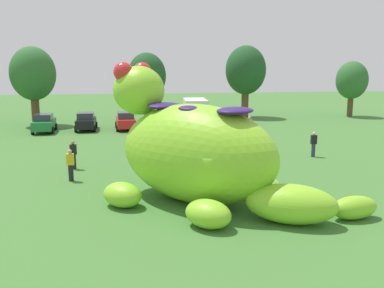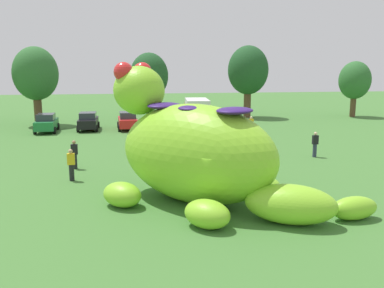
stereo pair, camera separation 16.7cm
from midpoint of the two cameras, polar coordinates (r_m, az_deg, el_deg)
The scene contains 15 objects.
ground_plane at distance 17.49m, azimuth 5.06°, elevation -9.17°, with size 160.00×160.00×0.00m, color #427533.
giant_inflatable_creature at distance 17.90m, azimuth 0.83°, elevation -1.13°, with size 11.26×9.07×6.19m.
car_green at distance 40.26m, azimuth -19.63°, elevation 2.81°, with size 2.07×4.17×1.72m.
car_black at distance 40.38m, azimuth -14.24°, elevation 3.12°, with size 1.98×4.12×1.72m.
car_red at distance 40.00m, azimuth -8.90°, elevation 3.25°, with size 2.11×4.19×1.72m.
box_truck at distance 40.08m, azimuth 0.75°, elevation 4.46°, with size 2.82×6.55×2.95m.
tree_left at distance 45.10m, azimuth -20.99°, elevation 9.14°, with size 4.55×4.55×8.07m.
tree_mid_left at distance 46.44m, azimuth -5.92°, elevation 9.42°, with size 4.28×4.28×7.60m.
tree_centre_left at distance 49.58m, azimuth 7.97°, elevation 10.15°, with size 4.81×4.81×8.53m.
tree_centre at distance 53.55m, azimuth 21.96°, elevation 8.25°, with size 3.78×3.78×6.71m.
spectator_near_inflatable at distance 22.40m, azimuth -16.38°, elevation -2.86°, with size 0.38×0.26×1.71m.
spectator_mid_field at distance 24.99m, azimuth -15.97°, elevation -1.46°, with size 0.38×0.26×1.71m.
spectator_by_cars at distance 32.72m, azimuth 3.73°, elevation 1.72°, with size 0.38×0.26×1.71m.
spectator_wandering at distance 28.45m, azimuth 17.04°, elevation -0.08°, with size 0.38×0.26×1.71m.
spectator_far_side at distance 36.31m, azimuth 8.42°, elevation 2.51°, with size 0.38×0.26×1.71m.
Camera 2 is at (-3.94, -15.97, 5.91)m, focal length 38.02 mm.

